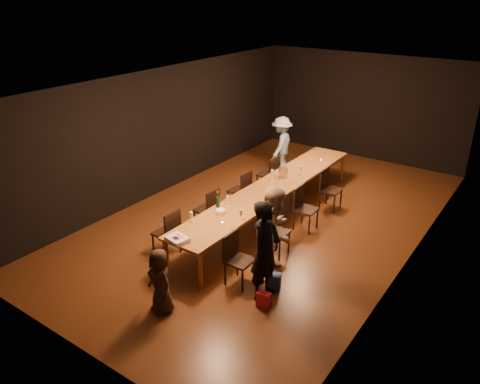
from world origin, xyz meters
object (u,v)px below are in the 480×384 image
Objects in this scene: chair_left_0 at (166,232)px; chair_left_1 at (206,209)px; chair_right_0 at (240,260)px; chair_left_3 at (267,174)px; champagne_bottle at (218,199)px; chair_right_3 at (331,190)px; plate_stack at (221,212)px; chair_left_2 at (239,190)px; ice_bucket at (284,172)px; chair_right_2 at (306,209)px; woman_tan at (275,231)px; birthday_cake at (177,239)px; table at (272,189)px; child at (160,281)px; woman_birthday at (265,251)px; chair_right_1 at (276,232)px; man_blue at (281,145)px.

chair_left_1 is (0.00, 1.20, 0.00)m from chair_left_0.
chair_right_0 is 3.98m from chair_left_3.
champagne_bottle is (0.50, -0.24, 0.46)m from chair_left_1.
chair_right_3 is 1.00× the size of chair_left_3.
chair_left_0 is 1.10m from plate_stack.
chair_left_2 is 1.08m from ice_bucket.
chair_right_3 is at bearing -90.00° from chair_left_3.
ice_bucket is (0.01, 2.33, 0.06)m from plate_stack.
chair_left_3 is (0.00, 2.40, 0.00)m from chair_left_1.
chair_left_3 is at bearing -125.22° from chair_right_2.
champagne_bottle is at bearing -115.65° from chair_left_1.
woman_tan is at bearing 9.63° from chair_right_2.
birthday_cake is at bearing -62.02° from chair_right_0.
table is 3.62× the size of woman_tan.
chair_left_2 is at bearing 180.00° from table.
chair_right_3 is 3.98m from chair_left_0.
table is 3.71m from child.
champagne_bottle is (-1.73, 1.01, 0.07)m from woman_birthday.
chair_left_0 is (-1.70, -1.20, 0.00)m from chair_right_1.
child reaches higher than table.
chair_right_1 is 1.20m from chair_right_2.
chair_right_0 is at bearing -38.64° from champagne_bottle.
chair_left_3 is at bearing 25.66° from woman_tan.
chair_right_0 is 0.60× the size of man_blue.
champagne_bottle is 1.53× the size of ice_bucket.
table is 6.45× the size of chair_left_0.
chair_left_2 is at bearing 114.18° from plate_stack.
woman_tan is (2.00, -0.57, 0.36)m from chair_left_1.
chair_left_3 is (-1.70, 0.00, 0.00)m from chair_right_3.
chair_right_0 is 0.79m from woman_tan.
table is at bearing 24.73° from woman_tan.
chair_right_0 and chair_left_1 have the same top height.
chair_right_0 reaches higher than plate_stack.
woman_tan is (2.00, 0.63, 0.36)m from chair_left_0.
ice_bucket is at bearing 23.02° from woman_birthday.
chair_left_2 is (-1.70, 2.40, 0.00)m from chair_right_0.
table is 1.67m from plate_stack.
chair_right_1 is 2.94m from chair_left_3.
chair_left_3 is at bearing -90.00° from chair_right_3.
chair_left_1 is 5.08× the size of plate_stack.
chair_left_1 and chair_left_2 have the same top height.
man_blue is 5.57m from birthday_cake.
chair_right_2 is at bearing 82.58° from birthday_cake.
chair_right_0 is at bearing 146.31° from woman_tan.
chair_left_2 reaches higher than birthday_cake.
chair_left_0 is 0.56× the size of woman_tan.
champagne_bottle is at bearing 120.98° from child.
woman_tan is (0.30, -0.57, 0.36)m from chair_right_1.
woman_tan reaches higher than plate_stack.
chair_right_2 is 1.00× the size of chair_left_1.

